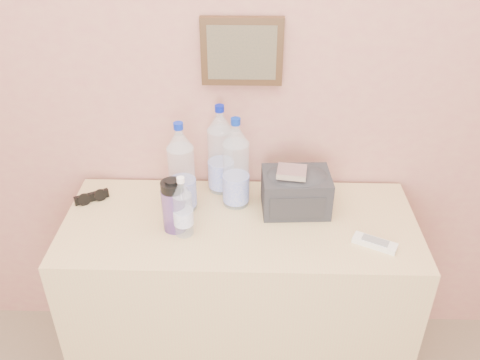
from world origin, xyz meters
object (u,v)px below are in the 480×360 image
sunglasses (92,197)px  dresser (240,300)px  pet_large_a (182,172)px  pet_small (183,209)px  toiletry_bag (296,190)px  nalgene_bottle (174,205)px  foil_packet (292,172)px  ac_remote (375,243)px  pet_large_b (221,154)px  pet_large_c (236,168)px

sunglasses → dresser: bearing=-41.8°
pet_large_a → pet_small: size_ratio=1.53×
pet_small → toiletry_bag: bearing=21.7°
nalgene_bottle → foil_packet: size_ratio=1.98×
ac_remote → toiletry_bag: bearing=168.1°
pet_large_b → toiletry_bag: size_ratio=1.47×
ac_remote → pet_large_a: bearing=-169.7°
sunglasses → toiletry_bag: size_ratio=0.54×
pet_large_b → pet_small: (-0.12, -0.30, -0.06)m
sunglasses → pet_large_a: bearing=-35.6°
pet_large_a → pet_large_b: pet_large_b is taller
pet_small → foil_packet: (0.39, 0.14, 0.08)m
toiletry_bag → ac_remote: bearing=-42.3°
pet_small → nalgene_bottle: 0.05m
nalgene_bottle → sunglasses: (-0.36, 0.17, -0.09)m
pet_small → foil_packet: bearing=19.2°
sunglasses → pet_large_b: bearing=-19.1°
pet_large_a → nalgene_bottle: pet_large_a is taller
pet_large_a → toiletry_bag: bearing=0.5°
foil_packet → pet_small: bearing=-160.8°
dresser → pet_small: pet_small is taller
pet_large_b → foil_packet: bearing=-30.7°
pet_large_a → ac_remote: bearing=-16.9°
sunglasses → ac_remote: bearing=-43.3°
pet_large_b → sunglasses: (-0.51, -0.10, -0.15)m
pet_large_c → toiletry_bag: size_ratio=1.45×
pet_small → pet_large_b: bearing=68.3°
nalgene_bottle → ac_remote: bearing=-6.5°
sunglasses → toiletry_bag: toiletry_bag is taller
pet_large_a → pet_large_b: bearing=44.5°
pet_large_b → toiletry_bag: pet_large_b is taller
pet_large_b → toiletry_bag: 0.33m
pet_small → foil_packet: 0.42m
pet_large_a → foil_packet: (0.41, -0.02, 0.02)m
toiletry_bag → dresser: bearing=-160.1°
dresser → toiletry_bag: 0.56m
ac_remote → foil_packet: foil_packet is taller
toiletry_bag → pet_large_c: bearing=169.3°
dresser → pet_large_c: 0.59m
ac_remote → pet_large_c: bearing=-179.2°
pet_large_c → nalgene_bottle: (-0.22, -0.17, -0.06)m
dresser → ac_remote: bearing=-14.8°
ac_remote → pet_small: bearing=-157.3°
pet_large_c → sunglasses: size_ratio=2.71×
pet_small → sunglasses: (-0.39, 0.20, -0.09)m
sunglasses → foil_packet: bearing=-34.7°
ac_remote → toiletry_bag: (-0.27, 0.22, 0.08)m
ac_remote → foil_packet: 0.39m
pet_large_a → nalgene_bottle: (-0.02, -0.13, -0.06)m
pet_large_a → sunglasses: pet_large_a is taller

